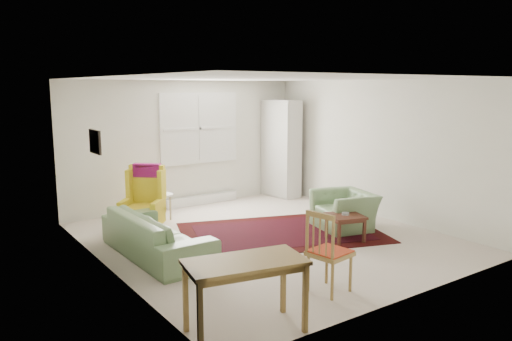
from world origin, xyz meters
TOP-DOWN VIEW (x-y plane):
  - room at (0.02, 0.21)m, footprint 5.04×5.54m
  - rug at (0.37, 0.10)m, footprint 3.69×2.99m
  - sofa at (-1.76, 0.24)m, footprint 0.88×2.15m
  - armchair at (1.40, -0.30)m, footprint 1.04×1.13m
  - wingback_chair at (-1.43, 1.55)m, footprint 0.91×0.92m
  - coffee_table at (0.93, -0.80)m, footprint 0.64×0.64m
  - stool at (-0.89, 1.94)m, footprint 0.46×0.46m
  - cabinet at (2.10, 2.35)m, footprint 0.54×0.89m
  - desk at (-1.97, -2.35)m, footprint 1.25×0.80m
  - desk_chair at (-0.63, -2.10)m, footprint 0.50×0.50m

SIDE VIEW (x-z plane):
  - rug at x=0.37m, z-range 0.00..0.03m
  - coffee_table at x=0.93m, z-range 0.00..0.42m
  - stool at x=-0.89m, z-range 0.00..0.49m
  - desk at x=-1.97m, z-range 0.00..0.73m
  - armchair at x=1.40m, z-range 0.00..0.76m
  - sofa at x=-1.76m, z-range 0.00..0.86m
  - desk_chair at x=-0.63m, z-range 0.00..0.99m
  - wingback_chair at x=-1.43m, z-range 0.00..1.09m
  - cabinet at x=2.10m, z-range 0.00..2.10m
  - room at x=0.02m, z-range 0.00..2.51m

